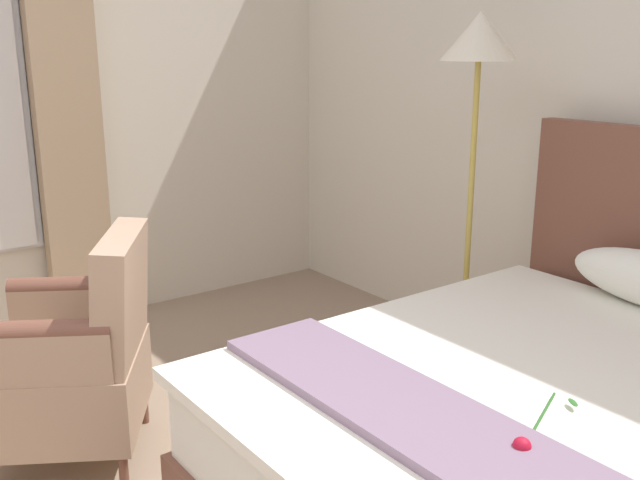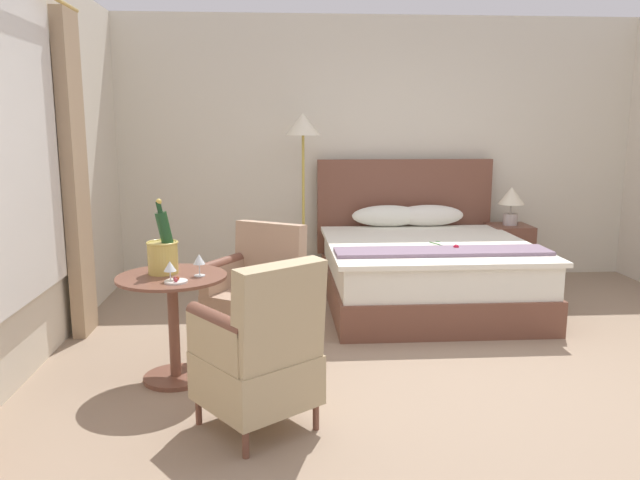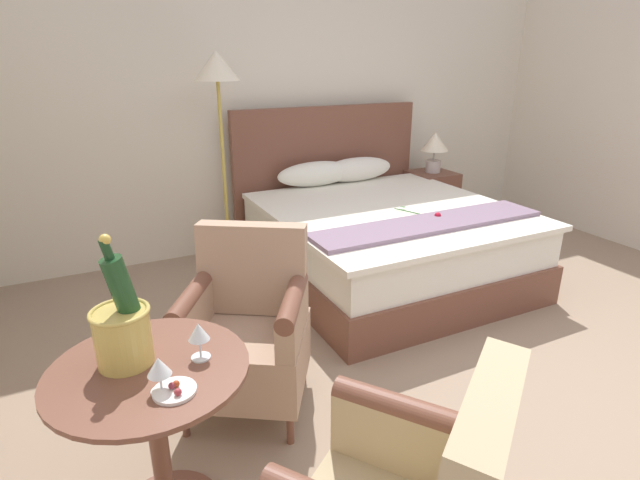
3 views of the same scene
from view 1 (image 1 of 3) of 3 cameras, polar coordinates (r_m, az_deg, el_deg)
The scene contains 3 objects.
bed at distance 2.55m, azimuth 20.52°, elevation -15.63°, with size 1.87×2.07×1.29m.
floor_lamp_brass at distance 3.37m, azimuth 12.50°, elevation 12.86°, with size 0.35×0.35×1.77m.
armchair_by_window at distance 2.99m, azimuth -18.76°, elevation -9.00°, with size 0.79×0.80×0.93m.
Camera 1 is at (1.38, -0.25, 1.62)m, focal length 40.00 mm.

